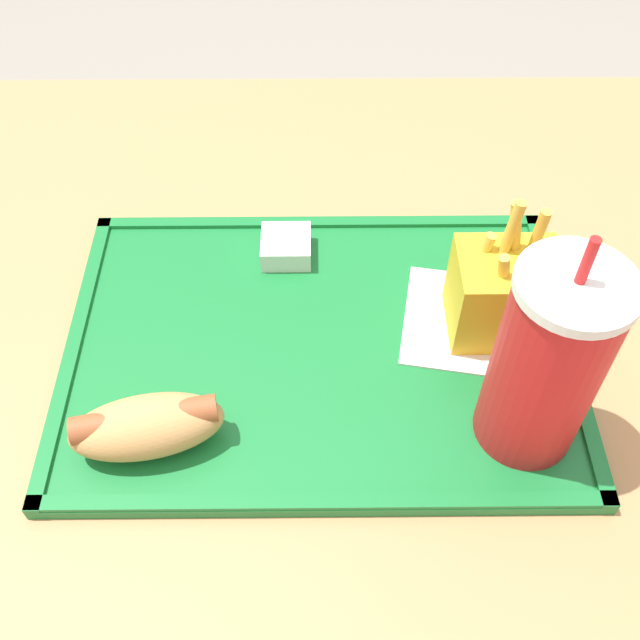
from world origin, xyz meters
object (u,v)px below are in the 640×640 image
hot_dog_far (147,426)px  sauce_cup_mayo (286,246)px  fries_carton (503,293)px  soda_cup (547,363)px

hot_dog_far → sauce_cup_mayo: 0.22m
fries_carton → sauce_cup_mayo: fries_carton is taller
fries_carton → hot_dog_far: bearing=22.2°
hot_dog_far → fries_carton: (-0.28, -0.11, 0.02)m
soda_cup → fries_carton: bearing=-87.2°
fries_carton → sauce_cup_mayo: size_ratio=2.80×
soda_cup → sauce_cup_mayo: (0.19, -0.19, -0.07)m
hot_dog_far → sauce_cup_mayo: bearing=-116.2°
fries_carton → soda_cup: bearing=92.8°
hot_dog_far → fries_carton: 0.30m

